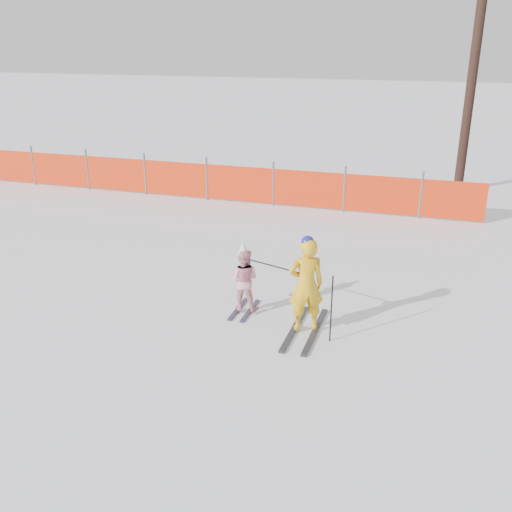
% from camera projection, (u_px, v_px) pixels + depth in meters
% --- Properties ---
extents(ground, '(120.00, 120.00, 0.00)m').
position_uv_depth(ground, '(247.00, 322.00, 9.50)').
color(ground, white).
rests_on(ground, ground).
extents(adult, '(0.67, 1.61, 1.62)m').
position_uv_depth(adult, '(306.00, 285.00, 8.93)').
color(adult, black).
rests_on(adult, ground).
extents(child, '(0.56, 0.89, 1.29)m').
position_uv_depth(child, '(244.00, 279.00, 9.69)').
color(child, black).
rests_on(child, ground).
extents(ski_poles, '(1.52, 0.57, 1.11)m').
position_uv_depth(ski_poles, '(303.00, 288.00, 8.95)').
color(ski_poles, black).
rests_on(ski_poles, ground).
extents(safety_fence, '(17.64, 0.06, 1.25)m').
position_uv_depth(safety_fence, '(168.00, 178.00, 16.88)').
color(safety_fence, '#595960').
rests_on(safety_fence, ground).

